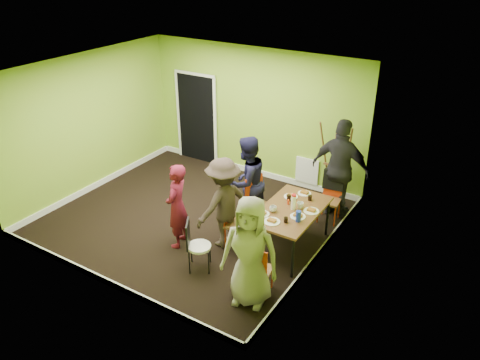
# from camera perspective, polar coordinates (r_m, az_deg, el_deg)

# --- Properties ---
(ground) EXTENTS (5.00, 5.00, 0.00)m
(ground) POSITION_cam_1_polar(r_m,az_deg,el_deg) (8.88, -5.69, -4.60)
(ground) COLOR black
(ground) RESTS_ON ground
(room_walls) EXTENTS (5.04, 4.54, 2.82)m
(room_walls) POSITION_cam_1_polar(r_m,az_deg,el_deg) (8.45, -5.95, 1.29)
(room_walls) COLOR #8BB12D
(room_walls) RESTS_ON ground
(dining_table) EXTENTS (0.90, 1.50, 0.75)m
(dining_table) POSITION_cam_1_polar(r_m,az_deg,el_deg) (7.71, 6.20, -3.89)
(dining_table) COLOR black
(dining_table) RESTS_ON ground
(chair_left_far) EXTENTS (0.52, 0.52, 1.02)m
(chair_left_far) POSITION_cam_1_polar(r_m,az_deg,el_deg) (8.21, 2.22, -2.65)
(chair_left_far) COLOR red
(chair_left_far) RESTS_ON ground
(chair_left_near) EXTENTS (0.45, 0.45, 0.90)m
(chair_left_near) POSITION_cam_1_polar(r_m,az_deg,el_deg) (7.84, -0.87, -4.77)
(chair_left_near) COLOR red
(chair_left_near) RESTS_ON ground
(chair_back_end) EXTENTS (0.43, 0.49, 0.94)m
(chair_back_end) POSITION_cam_1_polar(r_m,az_deg,el_deg) (8.73, 11.27, -0.62)
(chair_back_end) COLOR red
(chair_back_end) RESTS_ON ground
(chair_front_end) EXTENTS (0.41, 0.41, 0.85)m
(chair_front_end) POSITION_cam_1_polar(r_m,az_deg,el_deg) (6.80, 2.20, -10.68)
(chair_front_end) COLOR red
(chair_front_end) RESTS_ON ground
(chair_bentwood) EXTENTS (0.46, 0.45, 0.85)m
(chair_bentwood) POSITION_cam_1_polar(r_m,az_deg,el_deg) (7.35, -5.47, -7.66)
(chair_bentwood) COLOR black
(chair_bentwood) RESTS_ON ground
(easel) EXTENTS (0.66, 0.62, 1.65)m
(easel) POSITION_cam_1_polar(r_m,az_deg,el_deg) (9.19, 11.40, 1.91)
(easel) COLOR brown
(easel) RESTS_ON ground
(plate_near_left) EXTENTS (0.24, 0.24, 0.01)m
(plate_near_left) POSITION_cam_1_polar(r_m,az_deg,el_deg) (8.03, 6.21, -2.03)
(plate_near_left) COLOR white
(plate_near_left) RESTS_ON dining_table
(plate_near_right) EXTENTS (0.24, 0.24, 0.01)m
(plate_near_right) POSITION_cam_1_polar(r_m,az_deg,el_deg) (7.50, 2.69, -4.16)
(plate_near_right) COLOR white
(plate_near_right) RESTS_ON dining_table
(plate_far_back) EXTENTS (0.23, 0.23, 0.01)m
(plate_far_back) POSITION_cam_1_polar(r_m,az_deg,el_deg) (8.17, 7.86, -1.63)
(plate_far_back) COLOR white
(plate_far_back) RESTS_ON dining_table
(plate_far_front) EXTENTS (0.26, 0.26, 0.01)m
(plate_far_front) POSITION_cam_1_polar(r_m,az_deg,el_deg) (7.32, 3.90, -5.07)
(plate_far_front) COLOR white
(plate_far_front) RESTS_ON dining_table
(plate_wall_back) EXTENTS (0.25, 0.25, 0.01)m
(plate_wall_back) POSITION_cam_1_polar(r_m,az_deg,el_deg) (7.66, 8.69, -3.76)
(plate_wall_back) COLOR white
(plate_wall_back) RESTS_ON dining_table
(plate_wall_front) EXTENTS (0.25, 0.25, 0.01)m
(plate_wall_front) POSITION_cam_1_polar(r_m,az_deg,el_deg) (7.49, 7.07, -4.43)
(plate_wall_front) COLOR white
(plate_wall_front) RESTS_ON dining_table
(thermos) EXTENTS (0.08, 0.08, 0.24)m
(thermos) POSITION_cam_1_polar(r_m,az_deg,el_deg) (7.62, 6.54, -2.76)
(thermos) COLOR white
(thermos) RESTS_ON dining_table
(blue_bottle) EXTENTS (0.08, 0.08, 0.18)m
(blue_bottle) POSITION_cam_1_polar(r_m,az_deg,el_deg) (7.33, 7.13, -4.41)
(blue_bottle) COLOR #172EB0
(blue_bottle) RESTS_ON dining_table
(orange_bottle) EXTENTS (0.04, 0.04, 0.08)m
(orange_bottle) POSITION_cam_1_polar(r_m,az_deg,el_deg) (7.80, 5.91, -2.68)
(orange_bottle) COLOR red
(orange_bottle) RESTS_ON dining_table
(glass_mid) EXTENTS (0.07, 0.07, 0.10)m
(glass_mid) POSITION_cam_1_polar(r_m,az_deg,el_deg) (7.91, 5.97, -2.15)
(glass_mid) COLOR black
(glass_mid) RESTS_ON dining_table
(glass_back) EXTENTS (0.07, 0.07, 0.09)m
(glass_back) POSITION_cam_1_polar(r_m,az_deg,el_deg) (7.96, 8.52, -2.15)
(glass_back) COLOR black
(glass_back) RESTS_ON dining_table
(glass_front) EXTENTS (0.06, 0.06, 0.09)m
(glass_front) POSITION_cam_1_polar(r_m,az_deg,el_deg) (7.31, 5.61, -4.86)
(glass_front) COLOR black
(glass_front) RESTS_ON dining_table
(cup_a) EXTENTS (0.12, 0.12, 0.09)m
(cup_a) POSITION_cam_1_polar(r_m,az_deg,el_deg) (7.57, 4.06, -3.54)
(cup_a) COLOR white
(cup_a) RESTS_ON dining_table
(cup_b) EXTENTS (0.11, 0.11, 0.10)m
(cup_b) POSITION_cam_1_polar(r_m,az_deg,el_deg) (7.70, 7.36, -3.08)
(cup_b) COLOR white
(cup_b) RESTS_ON dining_table
(person_standing) EXTENTS (0.49, 0.62, 1.49)m
(person_standing) POSITION_cam_1_polar(r_m,az_deg,el_deg) (7.80, -7.67, -3.18)
(person_standing) COLOR #5A0F20
(person_standing) RESTS_ON ground
(person_left_far) EXTENTS (0.83, 0.96, 1.70)m
(person_left_far) POSITION_cam_1_polar(r_m,az_deg,el_deg) (8.28, 0.81, -0.23)
(person_left_far) COLOR #151432
(person_left_far) RESTS_ON ground
(person_left_near) EXTENTS (0.87, 1.16, 1.59)m
(person_left_near) POSITION_cam_1_polar(r_m,az_deg,el_deg) (7.72, -2.04, -2.83)
(person_left_near) COLOR #302520
(person_left_near) RESTS_ON ground
(person_back_end) EXTENTS (1.14, 0.53, 1.90)m
(person_back_end) POSITION_cam_1_polar(r_m,az_deg,el_deg) (8.69, 12.16, 1.29)
(person_back_end) COLOR black
(person_back_end) RESTS_ON ground
(person_front_end) EXTENTS (0.92, 0.70, 1.68)m
(person_front_end) POSITION_cam_1_polar(r_m,az_deg,el_deg) (6.50, 1.24, -8.78)
(person_front_end) COLOR gray
(person_front_end) RESTS_ON ground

